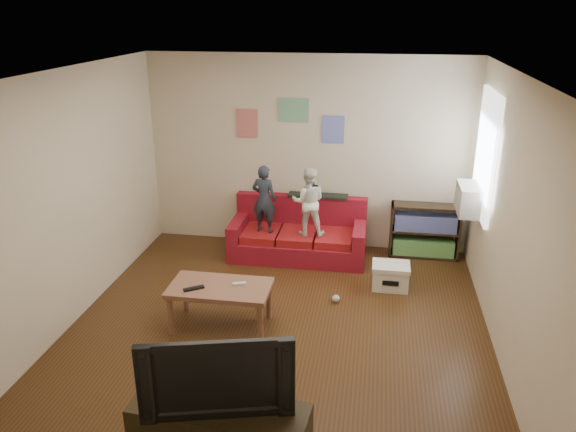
# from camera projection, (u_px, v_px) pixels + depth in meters

# --- Properties ---
(room_shell) EXTENTS (4.52, 5.02, 2.72)m
(room_shell) POSITION_uv_depth(u_px,v_px,m) (275.00, 216.00, 5.51)
(room_shell) COLOR #482A12
(room_shell) RESTS_ON ground
(sofa) EXTENTS (1.84, 0.85, 0.81)m
(sofa) POSITION_uv_depth(u_px,v_px,m) (299.00, 236.00, 7.80)
(sofa) COLOR maroon
(sofa) RESTS_ON ground
(child_a) EXTENTS (0.37, 0.28, 0.93)m
(child_a) POSITION_uv_depth(u_px,v_px,m) (264.00, 199.00, 7.51)
(child_a) COLOR #272E3A
(child_a) RESTS_ON sofa
(child_b) EXTENTS (0.48, 0.40, 0.93)m
(child_b) POSITION_uv_depth(u_px,v_px,m) (308.00, 202.00, 7.42)
(child_b) COLOR white
(child_b) RESTS_ON sofa
(coffee_table) EXTENTS (1.08, 0.59, 0.49)m
(coffee_table) POSITION_uv_depth(u_px,v_px,m) (220.00, 292.00, 6.00)
(coffee_table) COLOR #8C5B43
(coffee_table) RESTS_ON ground
(remote) EXTENTS (0.21, 0.17, 0.02)m
(remote) POSITION_uv_depth(u_px,v_px,m) (194.00, 288.00, 5.90)
(remote) COLOR black
(remote) RESTS_ON coffee_table
(game_controller) EXTENTS (0.15, 0.08, 0.03)m
(game_controller) POSITION_uv_depth(u_px,v_px,m) (239.00, 284.00, 5.98)
(game_controller) COLOR silver
(game_controller) RESTS_ON coffee_table
(bookshelf) EXTENTS (0.94, 0.28, 0.75)m
(bookshelf) POSITION_uv_depth(u_px,v_px,m) (424.00, 233.00, 7.74)
(bookshelf) COLOR black
(bookshelf) RESTS_ON ground
(window) EXTENTS (0.04, 1.08, 1.48)m
(window) POSITION_uv_depth(u_px,v_px,m) (486.00, 155.00, 6.60)
(window) COLOR white
(window) RESTS_ON room_shell
(ac_unit) EXTENTS (0.28, 0.55, 0.35)m
(ac_unit) POSITION_uv_depth(u_px,v_px,m) (470.00, 199.00, 6.81)
(ac_unit) COLOR #B7B2A3
(ac_unit) RESTS_ON window
(artwork_left) EXTENTS (0.30, 0.01, 0.40)m
(artwork_left) POSITION_uv_depth(u_px,v_px,m) (247.00, 123.00, 7.79)
(artwork_left) COLOR #D87266
(artwork_left) RESTS_ON room_shell
(artwork_center) EXTENTS (0.42, 0.01, 0.32)m
(artwork_center) POSITION_uv_depth(u_px,v_px,m) (293.00, 110.00, 7.62)
(artwork_center) COLOR #72B27F
(artwork_center) RESTS_ON room_shell
(artwork_right) EXTENTS (0.30, 0.01, 0.38)m
(artwork_right) POSITION_uv_depth(u_px,v_px,m) (333.00, 130.00, 7.63)
(artwork_right) COLOR #727FCC
(artwork_right) RESTS_ON room_shell
(file_box) EXTENTS (0.46, 0.35, 0.31)m
(file_box) POSITION_uv_depth(u_px,v_px,m) (390.00, 276.00, 6.91)
(file_box) COLOR white
(file_box) RESTS_ON ground
(television) EXTENTS (1.11, 0.42, 0.64)m
(television) POSITION_uv_depth(u_px,v_px,m) (217.00, 371.00, 4.03)
(television) COLOR black
(television) RESTS_ON tv_stand
(tissue) EXTENTS (0.11, 0.11, 0.09)m
(tissue) POSITION_uv_depth(u_px,v_px,m) (336.00, 299.00, 6.61)
(tissue) COLOR beige
(tissue) RESTS_ON ground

